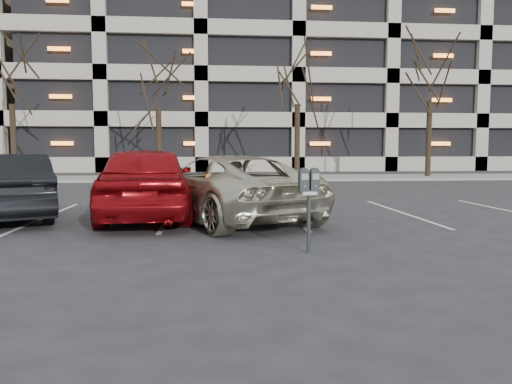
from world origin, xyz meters
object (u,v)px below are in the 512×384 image
(car_dark, at_px, (8,187))
(suv_silver, at_px, (225,188))
(tree_a, at_px, (10,57))
(car_red, at_px, (147,182))
(tree_b, at_px, (158,63))
(parking_meter, at_px, (309,189))
(tree_d, at_px, (431,55))
(tree_c, at_px, (298,58))

(car_dark, bearing_deg, suv_silver, 148.91)
(tree_a, bearing_deg, car_red, -60.16)
(tree_b, relative_size, car_red, 1.64)
(tree_a, bearing_deg, car_dark, -69.98)
(tree_b, xyz_separation_m, suv_silver, (2.87, -14.55, -5.05))
(parking_meter, bearing_deg, tree_a, 113.55)
(tree_a, relative_size, tree_d, 0.94)
(tree_d, relative_size, car_dark, 2.01)
(tree_b, height_order, tree_c, tree_c)
(tree_c, bearing_deg, car_red, -112.34)
(tree_a, xyz_separation_m, car_dark, (5.09, -13.96, -5.24))
(tree_b, relative_size, parking_meter, 6.38)
(tree_a, height_order, tree_c, tree_c)
(tree_a, bearing_deg, suv_silver, -55.85)
(tree_c, distance_m, tree_d, 7.00)
(parking_meter, bearing_deg, car_red, 118.78)
(tree_b, height_order, parking_meter, tree_b)
(tree_b, distance_m, parking_meter, 19.13)
(tree_c, distance_m, car_red, 16.26)
(car_red, distance_m, car_dark, 3.08)
(tree_b, relative_size, suv_silver, 1.42)
(tree_c, distance_m, car_dark, 17.43)
(tree_c, xyz_separation_m, car_dark, (-8.91, -13.96, -5.41))
(tree_a, xyz_separation_m, parking_meter, (11.02, -18.07, -5.00))
(tree_a, relative_size, car_dark, 1.88)
(tree_a, height_order, suv_silver, tree_a)
(car_dark, bearing_deg, tree_a, -94.11)
(tree_d, bearing_deg, tree_b, 180.00)
(tree_c, height_order, car_red, tree_c)
(tree_a, bearing_deg, tree_c, 0.00)
(tree_d, xyz_separation_m, car_red, (-12.84, -14.22, -5.55))
(tree_b, bearing_deg, car_red, -85.35)
(suv_silver, distance_m, car_dark, 4.81)
(parking_meter, distance_m, car_dark, 7.22)
(tree_c, xyz_separation_m, suv_silver, (-4.13, -14.55, -5.42))
(car_red, height_order, car_dark, car_red)
(tree_b, relative_size, car_dark, 1.82)
(parking_meter, bearing_deg, tree_b, 94.72)
(tree_b, bearing_deg, parking_meter, -77.47)
(tree_a, height_order, car_dark, tree_a)
(suv_silver, distance_m, car_red, 1.74)
(car_red, bearing_deg, tree_a, -64.03)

